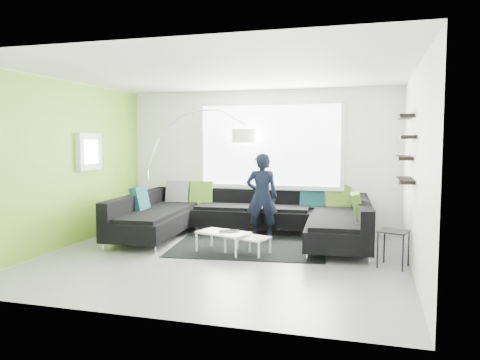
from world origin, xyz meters
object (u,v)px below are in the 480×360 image
Objects in this scene: arc_lamp at (148,170)px; coffee_table at (235,243)px; sectional_sofa at (244,218)px; person at (262,196)px; side_table at (393,249)px; laptop at (230,232)px.

coffee_table is at bearing -38.26° from arc_lamp.
person is at bearing 34.14° from sectional_sofa.
side_table reaches higher than laptop.
side_table is (2.40, -0.17, 0.10)m from coffee_table.
side_table is at bearing -38.00° from laptop.
arc_lamp is at bearing 162.26° from sectional_sofa.
arc_lamp is (-2.27, 1.47, 1.04)m from coffee_table.
arc_lamp is at bearing 163.96° from coffee_table.
sectional_sofa reaches higher than side_table.
side_table is at bearing -24.71° from arc_lamp.
arc_lamp is at bearing 110.34° from laptop.
coffee_table is 2.57× the size of laptop.
person reaches higher than coffee_table.
sectional_sofa is at bearing 113.42° from coffee_table.
sectional_sofa reaches higher than laptop.
sectional_sofa is 2.74m from side_table.
arc_lamp is 5.03m from side_table.
side_table is at bearing 12.78° from coffee_table.
arc_lamp is (-2.16, 0.53, 0.79)m from sectional_sofa.
laptop is at bearing 66.78° from person.
person is at bearing 149.36° from side_table.
arc_lamp is 5.97× the size of laptop.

